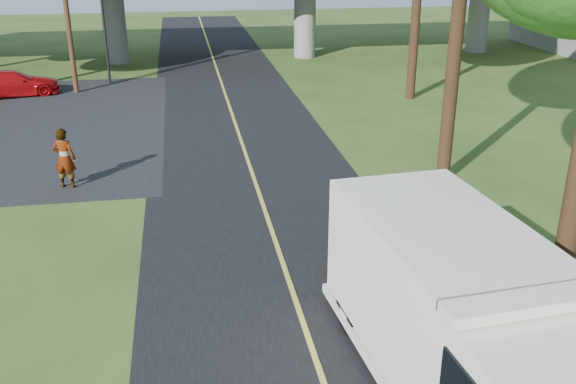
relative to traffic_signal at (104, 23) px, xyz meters
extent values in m
plane|color=#2E4719|center=(6.00, -26.00, -3.20)|extent=(120.00, 120.00, 0.00)
cube|color=black|center=(6.00, -16.00, -3.19)|extent=(7.00, 90.00, 0.02)
cube|color=gold|center=(6.00, -16.00, -3.17)|extent=(0.12, 90.00, 0.01)
cube|color=slate|center=(31.00, 6.00, -0.20)|extent=(4.00, 10.00, 6.00)
cylinder|color=slate|center=(0.00, 6.00, -0.50)|extent=(1.40, 1.40, 5.40)
cylinder|color=slate|center=(12.00, 6.00, -0.50)|extent=(1.40, 1.40, 5.40)
cylinder|color=slate|center=(24.00, 6.00, -0.50)|extent=(1.40, 1.40, 5.40)
cylinder|color=black|center=(0.00, 0.00, -0.60)|extent=(0.14, 0.14, 5.20)
cylinder|color=#472D19|center=(-1.50, -2.00, 1.30)|extent=(0.26, 0.26, 9.00)
cylinder|color=#382314|center=(12.20, -17.00, 0.65)|extent=(0.44, 0.44, 7.70)
cylinder|color=#382314|center=(15.00, -6.00, 0.13)|extent=(0.44, 0.44, 6.65)
cube|color=silver|center=(8.12, -26.30, -1.40)|extent=(2.98, 4.94, 2.42)
cube|color=silver|center=(8.15, -26.73, -2.88)|extent=(3.11, 6.44, 0.19)
cylinder|color=black|center=(6.90, -25.00, -2.72)|extent=(0.38, 0.99, 0.97)
cylinder|color=black|center=(9.09, -24.82, -2.72)|extent=(0.38, 0.99, 0.97)
imported|color=#B80B0E|center=(-4.49, -2.21, -2.56)|extent=(4.72, 2.81, 1.28)
imported|color=gray|center=(-0.01, -15.65, -2.21)|extent=(0.82, 0.64, 1.98)
camera|label=1|loc=(3.76, -35.83, 4.45)|focal=40.00mm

